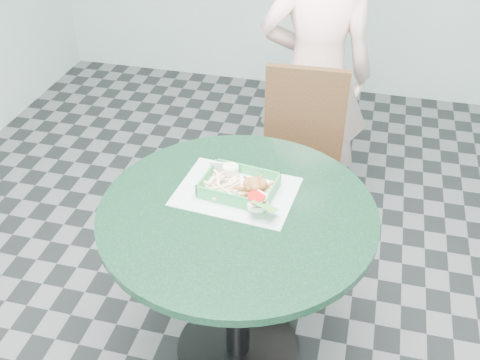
% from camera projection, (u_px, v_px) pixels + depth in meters
% --- Properties ---
extents(floor, '(4.00, 5.00, 0.02)m').
position_uv_depth(floor, '(238.00, 350.00, 2.37)').
color(floor, '#303335').
rests_on(floor, ground).
extents(cafe_table, '(0.96, 0.96, 0.75)m').
position_uv_depth(cafe_table, '(238.00, 250.00, 2.03)').
color(cafe_table, black).
rests_on(cafe_table, floor).
extents(dining_chair, '(0.37, 0.38, 0.93)m').
position_uv_depth(dining_chair, '(300.00, 155.00, 2.61)').
color(dining_chair, '#392117').
rests_on(dining_chair, floor).
extents(diner_person, '(0.61, 0.44, 1.56)m').
position_uv_depth(diner_person, '(316.00, 74.00, 2.74)').
color(diner_person, beige).
rests_on(diner_person, floor).
extents(placemat, '(0.44, 0.35, 0.00)m').
position_uv_depth(placemat, '(236.00, 196.00, 2.01)').
color(placemat, '#A8BBB7').
rests_on(placemat, cafe_table).
extents(food_basket, '(0.25, 0.19, 0.05)m').
position_uv_depth(food_basket, '(239.00, 192.00, 2.00)').
color(food_basket, '#2D904A').
rests_on(food_basket, placemat).
extents(crab_sandwich, '(0.12, 0.12, 0.07)m').
position_uv_depth(crab_sandwich, '(256.00, 191.00, 1.95)').
color(crab_sandwich, tan).
rests_on(crab_sandwich, food_basket).
extents(fries_pile, '(0.13, 0.14, 0.04)m').
position_uv_depth(fries_pile, '(223.00, 189.00, 1.98)').
color(fries_pile, '#E6C58A').
rests_on(fries_pile, food_basket).
extents(sauce_ramekin, '(0.06, 0.06, 0.03)m').
position_uv_depth(sauce_ramekin, '(228.00, 174.00, 2.03)').
color(sauce_ramekin, silver).
rests_on(sauce_ramekin, food_basket).
extents(garnish_cup, '(0.11, 0.10, 0.04)m').
position_uv_depth(garnish_cup, '(263.00, 206.00, 1.90)').
color(garnish_cup, white).
rests_on(garnish_cup, food_basket).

